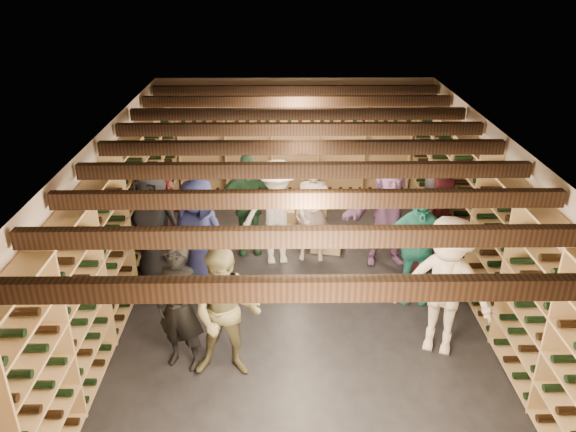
{
  "coord_description": "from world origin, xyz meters",
  "views": [
    {
      "loc": [
        -0.27,
        -7.17,
        4.58
      ],
      "look_at": [
        -0.18,
        0.2,
        1.16
      ],
      "focal_mm": 35.0,
      "sensor_mm": 36.0,
      "label": 1
    }
  ],
  "objects_px": {
    "crate_loose": "(326,246)",
    "person_7": "(313,212)",
    "person_10": "(247,204)",
    "person_3": "(445,287)",
    "person_5": "(162,218)",
    "person_12": "(434,214)",
    "person_8": "(442,228)",
    "person_0": "(154,227)",
    "crate_stack_left": "(310,222)",
    "crate_stack_right": "(299,223)",
    "person_2": "(226,314)",
    "person_4": "(416,247)",
    "person_11": "(388,215)",
    "person_1": "(180,307)",
    "person_6": "(199,239)",
    "person_9": "(277,213)"
  },
  "relations": [
    {
      "from": "crate_stack_right",
      "to": "person_9",
      "type": "distance_m",
      "value": 1.16
    },
    {
      "from": "person_7",
      "to": "person_12",
      "type": "relative_size",
      "value": 1.03
    },
    {
      "from": "person_0",
      "to": "person_7",
      "type": "relative_size",
      "value": 1.09
    },
    {
      "from": "person_0",
      "to": "person_2",
      "type": "xyz_separation_m",
      "value": [
        1.26,
        -2.13,
        -0.07
      ]
    },
    {
      "from": "person_12",
      "to": "person_8",
      "type": "bearing_deg",
      "value": -110.81
    },
    {
      "from": "crate_loose",
      "to": "person_7",
      "type": "height_order",
      "value": "person_7"
    },
    {
      "from": "person_3",
      "to": "crate_stack_right",
      "type": "bearing_deg",
      "value": 139.84
    },
    {
      "from": "crate_stack_left",
      "to": "person_7",
      "type": "xyz_separation_m",
      "value": [
        0.0,
        -0.68,
        0.5
      ]
    },
    {
      "from": "person_12",
      "to": "person_1",
      "type": "bearing_deg",
      "value": -162.45
    },
    {
      "from": "person_1",
      "to": "person_12",
      "type": "distance_m",
      "value": 4.5
    },
    {
      "from": "crate_loose",
      "to": "person_2",
      "type": "xyz_separation_m",
      "value": [
        -1.41,
        -3.08,
        0.75
      ]
    },
    {
      "from": "person_7",
      "to": "person_8",
      "type": "distance_m",
      "value": 2.01
    },
    {
      "from": "person_1",
      "to": "crate_stack_left",
      "type": "bearing_deg",
      "value": 82.46
    },
    {
      "from": "person_6",
      "to": "person_9",
      "type": "xyz_separation_m",
      "value": [
        1.1,
        0.96,
        -0.03
      ]
    },
    {
      "from": "crate_loose",
      "to": "person_8",
      "type": "xyz_separation_m",
      "value": [
        1.67,
        -0.84,
        0.74
      ]
    },
    {
      "from": "person_5",
      "to": "person_12",
      "type": "height_order",
      "value": "person_5"
    },
    {
      "from": "person_3",
      "to": "person_4",
      "type": "height_order",
      "value": "person_3"
    },
    {
      "from": "crate_stack_left",
      "to": "person_10",
      "type": "bearing_deg",
      "value": -159.01
    },
    {
      "from": "person_4",
      "to": "person_8",
      "type": "bearing_deg",
      "value": 55.15
    },
    {
      "from": "crate_stack_right",
      "to": "person_7",
      "type": "distance_m",
      "value": 1.01
    },
    {
      "from": "crate_stack_right",
      "to": "person_0",
      "type": "relative_size",
      "value": 0.32
    },
    {
      "from": "person_3",
      "to": "person_11",
      "type": "height_order",
      "value": "person_3"
    },
    {
      "from": "person_7",
      "to": "person_4",
      "type": "bearing_deg",
      "value": -37.76
    },
    {
      "from": "crate_loose",
      "to": "person_0",
      "type": "bearing_deg",
      "value": -160.49
    },
    {
      "from": "person_3",
      "to": "person_5",
      "type": "height_order",
      "value": "person_3"
    },
    {
      "from": "crate_loose",
      "to": "person_8",
      "type": "bearing_deg",
      "value": -26.84
    },
    {
      "from": "person_7",
      "to": "person_12",
      "type": "xyz_separation_m",
      "value": [
        1.95,
        -0.02,
        -0.03
      ]
    },
    {
      "from": "person_3",
      "to": "person_10",
      "type": "height_order",
      "value": "person_3"
    },
    {
      "from": "crate_stack_left",
      "to": "person_8",
      "type": "relative_size",
      "value": 0.41
    },
    {
      "from": "crate_stack_left",
      "to": "person_1",
      "type": "xyz_separation_m",
      "value": [
        -1.7,
        -3.34,
        0.5
      ]
    },
    {
      "from": "crate_stack_right",
      "to": "person_2",
      "type": "distance_m",
      "value": 3.78
    },
    {
      "from": "crate_stack_right",
      "to": "person_4",
      "type": "relative_size",
      "value": 0.34
    },
    {
      "from": "person_8",
      "to": "crate_loose",
      "type": "bearing_deg",
      "value": 140.54
    },
    {
      "from": "crate_stack_right",
      "to": "person_4",
      "type": "xyz_separation_m",
      "value": [
        1.59,
        -2.04,
        0.6
      ]
    },
    {
      "from": "person_12",
      "to": "crate_stack_left",
      "type": "bearing_deg",
      "value": 141.93
    },
    {
      "from": "person_8",
      "to": "crate_stack_right",
      "type": "bearing_deg",
      "value": 134.44
    },
    {
      "from": "crate_loose",
      "to": "person_10",
      "type": "distance_m",
      "value": 1.54
    },
    {
      "from": "person_3",
      "to": "person_0",
      "type": "bearing_deg",
      "value": 178.31
    },
    {
      "from": "person_0",
      "to": "crate_loose",
      "type": "bearing_deg",
      "value": 31.57
    },
    {
      "from": "person_9",
      "to": "person_11",
      "type": "xyz_separation_m",
      "value": [
        1.77,
        -0.03,
        -0.03
      ]
    },
    {
      "from": "crate_stack_left",
      "to": "person_7",
      "type": "relative_size",
      "value": 0.41
    },
    {
      "from": "crate_loose",
      "to": "person_2",
      "type": "relative_size",
      "value": 0.3
    },
    {
      "from": "crate_stack_left",
      "to": "person_5",
      "type": "xyz_separation_m",
      "value": [
        -2.41,
        -0.8,
        0.47
      ]
    },
    {
      "from": "crate_stack_right",
      "to": "person_9",
      "type": "relative_size",
      "value": 0.33
    },
    {
      "from": "person_11",
      "to": "person_5",
      "type": "bearing_deg",
      "value": 174.44
    },
    {
      "from": "person_2",
      "to": "person_3",
      "type": "xyz_separation_m",
      "value": [
        2.63,
        0.41,
        0.08
      ]
    },
    {
      "from": "person_7",
      "to": "person_11",
      "type": "bearing_deg",
      "value": -2.41
    },
    {
      "from": "person_2",
      "to": "person_11",
      "type": "relative_size",
      "value": 0.99
    },
    {
      "from": "person_4",
      "to": "person_11",
      "type": "xyz_separation_m",
      "value": [
        -0.2,
        1.11,
        -0.01
      ]
    },
    {
      "from": "person_12",
      "to": "person_3",
      "type": "bearing_deg",
      "value": -119.56
    }
  ]
}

